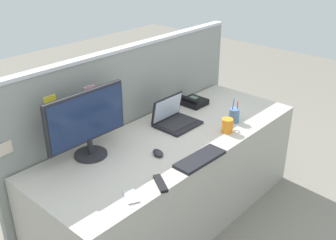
{
  "coord_description": "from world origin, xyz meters",
  "views": [
    {
      "loc": [
        -1.91,
        -1.67,
        2.06
      ],
      "look_at": [
        0.0,
        0.05,
        0.83
      ],
      "focal_mm": 42.66,
      "sensor_mm": 36.0,
      "label": 1
    }
  ],
  "objects_px": {
    "desk_phone": "(194,102)",
    "pen_cup": "(234,115)",
    "computer_mouse_right_hand": "(158,153)",
    "coffee_mug": "(227,125)",
    "keyboard_main": "(200,159)",
    "desktop_monitor": "(87,121)",
    "laptop": "(174,118)",
    "tv_remote": "(161,183)",
    "cell_phone_silver_slab": "(131,197)"
  },
  "relations": [
    {
      "from": "computer_mouse_right_hand",
      "to": "desk_phone",
      "type": "bearing_deg",
      "value": 43.8
    },
    {
      "from": "laptop",
      "to": "pen_cup",
      "type": "bearing_deg",
      "value": -43.26
    },
    {
      "from": "keyboard_main",
      "to": "pen_cup",
      "type": "relative_size",
      "value": 2.0
    },
    {
      "from": "coffee_mug",
      "to": "keyboard_main",
      "type": "bearing_deg",
      "value": -167.39
    },
    {
      "from": "cell_phone_silver_slab",
      "to": "tv_remote",
      "type": "distance_m",
      "value": 0.2
    },
    {
      "from": "pen_cup",
      "to": "tv_remote",
      "type": "distance_m",
      "value": 1.02
    },
    {
      "from": "desktop_monitor",
      "to": "computer_mouse_right_hand",
      "type": "xyz_separation_m",
      "value": [
        0.3,
        -0.34,
        -0.24
      ]
    },
    {
      "from": "desktop_monitor",
      "to": "computer_mouse_right_hand",
      "type": "distance_m",
      "value": 0.51
    },
    {
      "from": "tv_remote",
      "to": "coffee_mug",
      "type": "xyz_separation_m",
      "value": [
        0.83,
        0.1,
        0.04
      ]
    },
    {
      "from": "desktop_monitor",
      "to": "pen_cup",
      "type": "distance_m",
      "value": 1.16
    },
    {
      "from": "pen_cup",
      "to": "tv_remote",
      "type": "xyz_separation_m",
      "value": [
        -1.0,
        -0.15,
        -0.04
      ]
    },
    {
      "from": "laptop",
      "to": "computer_mouse_right_hand",
      "type": "bearing_deg",
      "value": -151.36
    },
    {
      "from": "computer_mouse_right_hand",
      "to": "pen_cup",
      "type": "relative_size",
      "value": 0.53
    },
    {
      "from": "desk_phone",
      "to": "laptop",
      "type": "bearing_deg",
      "value": -163.3
    },
    {
      "from": "desktop_monitor",
      "to": "desk_phone",
      "type": "height_order",
      "value": "desktop_monitor"
    },
    {
      "from": "keyboard_main",
      "to": "computer_mouse_right_hand",
      "type": "relative_size",
      "value": 3.79
    },
    {
      "from": "keyboard_main",
      "to": "coffee_mug",
      "type": "relative_size",
      "value": 3.09
    },
    {
      "from": "laptop",
      "to": "pen_cup",
      "type": "xyz_separation_m",
      "value": [
        0.34,
        -0.32,
        0.01
      ]
    },
    {
      "from": "desktop_monitor",
      "to": "keyboard_main",
      "type": "height_order",
      "value": "desktop_monitor"
    },
    {
      "from": "laptop",
      "to": "keyboard_main",
      "type": "bearing_deg",
      "value": -121.13
    },
    {
      "from": "computer_mouse_right_hand",
      "to": "laptop",
      "type": "bearing_deg",
      "value": 49.25
    },
    {
      "from": "pen_cup",
      "to": "tv_remote",
      "type": "height_order",
      "value": "pen_cup"
    },
    {
      "from": "desktop_monitor",
      "to": "tv_remote",
      "type": "distance_m",
      "value": 0.63
    },
    {
      "from": "computer_mouse_right_hand",
      "to": "coffee_mug",
      "type": "bearing_deg",
      "value": 6.56
    },
    {
      "from": "computer_mouse_right_hand",
      "to": "pen_cup",
      "type": "xyz_separation_m",
      "value": [
        0.76,
        -0.09,
        0.04
      ]
    },
    {
      "from": "pen_cup",
      "to": "tv_remote",
      "type": "relative_size",
      "value": 1.12
    },
    {
      "from": "cell_phone_silver_slab",
      "to": "coffee_mug",
      "type": "bearing_deg",
      "value": 30.42
    },
    {
      "from": "desk_phone",
      "to": "cell_phone_silver_slab",
      "type": "height_order",
      "value": "desk_phone"
    },
    {
      "from": "keyboard_main",
      "to": "desk_phone",
      "type": "bearing_deg",
      "value": 43.35
    },
    {
      "from": "laptop",
      "to": "keyboard_main",
      "type": "xyz_separation_m",
      "value": [
        -0.29,
        -0.48,
        -0.04
      ]
    },
    {
      "from": "keyboard_main",
      "to": "computer_mouse_right_hand",
      "type": "bearing_deg",
      "value": 120.25
    },
    {
      "from": "computer_mouse_right_hand",
      "to": "coffee_mug",
      "type": "distance_m",
      "value": 0.61
    },
    {
      "from": "cell_phone_silver_slab",
      "to": "tv_remote",
      "type": "bearing_deg",
      "value": 15.48
    },
    {
      "from": "coffee_mug",
      "to": "cell_phone_silver_slab",
      "type": "bearing_deg",
      "value": -176.8
    },
    {
      "from": "keyboard_main",
      "to": "computer_mouse_right_hand",
      "type": "distance_m",
      "value": 0.28
    },
    {
      "from": "keyboard_main",
      "to": "coffee_mug",
      "type": "distance_m",
      "value": 0.47
    },
    {
      "from": "keyboard_main",
      "to": "tv_remote",
      "type": "xyz_separation_m",
      "value": [
        -0.37,
        0.0,
        -0.0
      ]
    },
    {
      "from": "computer_mouse_right_hand",
      "to": "tv_remote",
      "type": "xyz_separation_m",
      "value": [
        -0.24,
        -0.25,
        -0.01
      ]
    },
    {
      "from": "desk_phone",
      "to": "pen_cup",
      "type": "height_order",
      "value": "pen_cup"
    },
    {
      "from": "desk_phone",
      "to": "tv_remote",
      "type": "height_order",
      "value": "desk_phone"
    },
    {
      "from": "computer_mouse_right_hand",
      "to": "tv_remote",
      "type": "relative_size",
      "value": 0.59
    },
    {
      "from": "coffee_mug",
      "to": "tv_remote",
      "type": "bearing_deg",
      "value": -173.21
    },
    {
      "from": "desktop_monitor",
      "to": "cell_phone_silver_slab",
      "type": "relative_size",
      "value": 4.71
    },
    {
      "from": "laptop",
      "to": "keyboard_main",
      "type": "relative_size",
      "value": 0.82
    },
    {
      "from": "desk_phone",
      "to": "pen_cup",
      "type": "relative_size",
      "value": 0.99
    },
    {
      "from": "coffee_mug",
      "to": "desktop_monitor",
      "type": "bearing_deg",
      "value": 151.47
    },
    {
      "from": "pen_cup",
      "to": "computer_mouse_right_hand",
      "type": "bearing_deg",
      "value": 173.26
    },
    {
      "from": "keyboard_main",
      "to": "tv_remote",
      "type": "height_order",
      "value": "keyboard_main"
    },
    {
      "from": "desk_phone",
      "to": "cell_phone_silver_slab",
      "type": "xyz_separation_m",
      "value": [
        -1.25,
        -0.55,
        -0.03
      ]
    },
    {
      "from": "tv_remote",
      "to": "computer_mouse_right_hand",
      "type": "bearing_deg",
      "value": 76.42
    }
  ]
}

